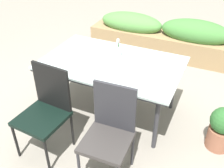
% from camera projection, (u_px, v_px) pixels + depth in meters
% --- Properties ---
extents(ground_plane, '(12.00, 12.00, 0.00)m').
position_uv_depth(ground_plane, '(111.00, 110.00, 3.50)').
color(ground_plane, gray).
extents(dining_table, '(1.62, 1.02, 0.73)m').
position_uv_depth(dining_table, '(112.00, 66.00, 3.12)').
color(dining_table, '#B2C6C1').
rests_on(dining_table, ground).
extents(chair_near_left, '(0.49, 0.49, 0.96)m').
position_uv_depth(chair_near_left, '(46.00, 107.00, 2.69)').
color(chair_near_left, black).
rests_on(chair_near_left, ground).
extents(chair_near_right, '(0.45, 0.45, 0.94)m').
position_uv_depth(chair_near_right, '(110.00, 129.00, 2.45)').
color(chair_near_right, '#393533').
rests_on(chair_near_right, ground).
extents(flower_vase, '(0.07, 0.07, 0.23)m').
position_uv_depth(flower_vase, '(118.00, 49.00, 3.17)').
color(flower_vase, silver).
rests_on(flower_vase, dining_table).
extents(planter_box, '(2.55, 0.55, 0.71)m').
position_uv_depth(planter_box, '(162.00, 36.00, 4.69)').
color(planter_box, '#9E7F56').
rests_on(planter_box, ground).
extents(potted_plant, '(0.29, 0.29, 0.52)m').
position_uv_depth(potted_plant, '(222.00, 128.00, 2.83)').
color(potted_plant, '#9E6047').
rests_on(potted_plant, ground).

